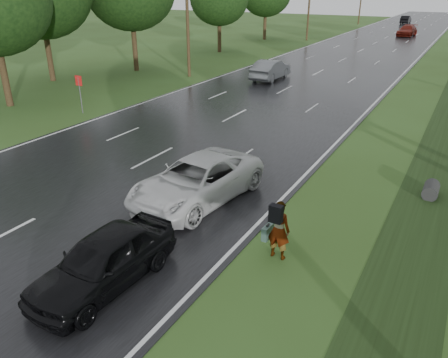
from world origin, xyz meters
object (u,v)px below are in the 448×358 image
object	(u,v)px
dark_sedan	(104,260)
silver_sedan	(271,70)
pedestrian	(278,229)
road_sign	(79,87)
white_pickup	(196,181)

from	to	relation	value
dark_sedan	silver_sedan	distance (m)	27.87
pedestrian	silver_sedan	distance (m)	25.79
dark_sedan	silver_sedan	bearing A→B (deg)	107.15
silver_sedan	road_sign	bearing A→B (deg)	68.26
white_pickup	silver_sedan	bearing A→B (deg)	114.02
road_sign	white_pickup	bearing A→B (deg)	-27.84
road_sign	silver_sedan	xyz separation A→B (m)	(6.00, 15.02, -0.80)
dark_sedan	silver_sedan	xyz separation A→B (m)	(-7.10, 26.95, 0.06)
white_pickup	silver_sedan	xyz separation A→B (m)	(-6.56, 21.65, 0.01)
road_sign	dark_sedan	size ratio (longest dim) A/B	0.53
road_sign	pedestrian	world-z (taller)	road_sign
road_sign	dark_sedan	world-z (taller)	road_sign
road_sign	white_pickup	size ratio (longest dim) A/B	0.41
pedestrian	silver_sedan	bearing A→B (deg)	-64.23
white_pickup	silver_sedan	size ratio (longest dim) A/B	1.17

